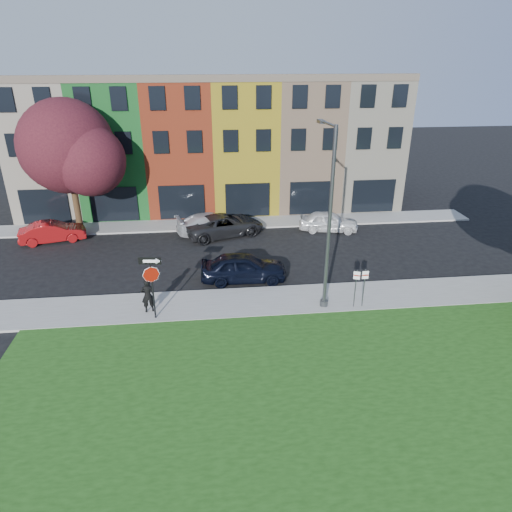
{
  "coord_description": "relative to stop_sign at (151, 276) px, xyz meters",
  "views": [
    {
      "loc": [
        -2.99,
        -17.5,
        11.93
      ],
      "look_at": [
        -0.66,
        4.0,
        2.22
      ],
      "focal_mm": 32.0,
      "sensor_mm": 36.0,
      "label": 1
    }
  ],
  "objects": [
    {
      "name": "man",
      "position": [
        -0.37,
        0.66,
        -1.39
      ],
      "size": [
        0.83,
        0.71,
        1.78
      ],
      "primitive_type": "imported",
      "rotation": [
        0.0,
        0.0,
        3.37
      ],
      "color": "black",
      "rests_on": "sidewalk_near"
    },
    {
      "name": "parked_car_dark",
      "position": [
        3.84,
        10.86,
        -1.63
      ],
      "size": [
        5.93,
        7.1,
        1.54
      ],
      "primitive_type": "imported",
      "rotation": [
        0.0,
        0.0,
        1.9
      ],
      "color": "black",
      "rests_on": "ground"
    },
    {
      "name": "street_lamp",
      "position": [
        8.39,
        0.47,
        2.23
      ],
      "size": [
        0.51,
        2.58,
        8.95
      ],
      "rotation": [
        0.0,
        0.0,
        0.08
      ],
      "color": "#4D5052",
      "rests_on": "sidewalk_near"
    },
    {
      "name": "parking_sign_b",
      "position": [
        10.33,
        0.01,
        -0.99
      ],
      "size": [
        0.32,
        0.08,
        2.06
      ],
      "rotation": [
        0.0,
        0.0,
        -0.02
      ],
      "color": "#4D5052",
      "rests_on": "sidewalk_near"
    },
    {
      "name": "ground",
      "position": [
        5.79,
        -1.88,
        -2.4
      ],
      "size": [
        120.0,
        120.0,
        0.0
      ],
      "primitive_type": "plane",
      "color": "black",
      "rests_on": "ground"
    },
    {
      "name": "parking_sign_a",
      "position": [
        9.89,
        0.01,
        -0.99
      ],
      "size": [
        0.31,
        0.15,
        2.06
      ],
      "rotation": [
        0.0,
        0.0,
        -0.36
      ],
      "color": "#4D5052",
      "rests_on": "sidewalk_near"
    },
    {
      "name": "sidewalk_near",
      "position": [
        7.79,
        1.12,
        -2.34
      ],
      "size": [
        40.0,
        3.0,
        0.12
      ],
      "primitive_type": "cube",
      "color": "gray",
      "rests_on": "ground"
    },
    {
      "name": "rowhouse_block",
      "position": [
        3.29,
        19.3,
        2.58
      ],
      "size": [
        30.0,
        10.12,
        10.0
      ],
      "color": "beige",
      "rests_on": "ground"
    },
    {
      "name": "parked_car_red",
      "position": [
        -7.87,
        10.97,
        -1.7
      ],
      "size": [
        3.49,
        4.96,
        1.4
      ],
      "primitive_type": "imported",
      "rotation": [
        0.0,
        0.0,
        1.81
      ],
      "color": "maroon",
      "rests_on": "ground"
    },
    {
      "name": "parked_car_white",
      "position": [
        11.38,
        10.96,
        -1.69
      ],
      "size": [
        3.35,
        4.88,
        1.44
      ],
      "primitive_type": "imported",
      "rotation": [
        0.0,
        0.0,
        1.37
      ],
      "color": "silver",
      "rests_on": "ground"
    },
    {
      "name": "tree_purple",
      "position": [
        -6.31,
        12.51,
        3.61
      ],
      "size": [
        7.52,
        6.58,
        9.19
      ],
      "color": "#312010",
      "rests_on": "sidewalk_far"
    },
    {
      "name": "stop_sign",
      "position": [
        0.0,
        0.0,
        0.0
      ],
      "size": [
        1.05,
        0.17,
        3.21
      ],
      "rotation": [
        0.0,
        0.0,
        -0.12
      ],
      "color": "black",
      "rests_on": "sidewalk_near"
    },
    {
      "name": "sedan_near",
      "position": [
        4.61,
        3.75,
        -1.59
      ],
      "size": [
        2.19,
        4.91,
        1.64
      ],
      "primitive_type": "imported",
      "rotation": [
        0.0,
        0.0,
        1.54
      ],
      "color": "black",
      "rests_on": "ground"
    },
    {
      "name": "sidewalk_far",
      "position": [
        2.79,
        13.12,
        -2.34
      ],
      "size": [
        40.0,
        2.4,
        0.12
      ],
      "primitive_type": "cube",
      "color": "gray",
      "rests_on": "ground"
    },
    {
      "name": "parked_car_silver",
      "position": [
        2.94,
        11.46,
        -1.68
      ],
      "size": [
        4.75,
        6.08,
        1.44
      ],
      "primitive_type": "imported",
      "rotation": [
        0.0,
        0.0,
        1.86
      ],
      "color": "#B2B2B7",
      "rests_on": "ground"
    }
  ]
}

